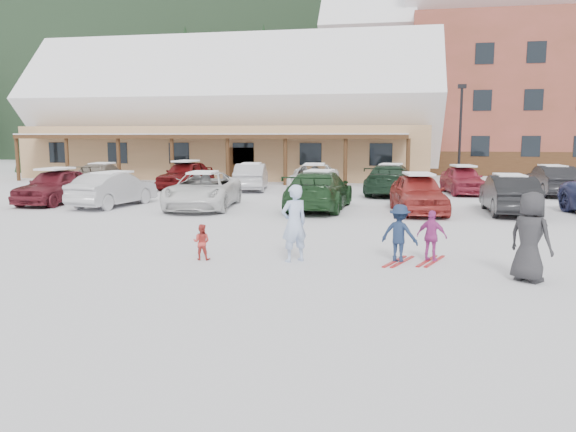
% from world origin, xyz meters
% --- Properties ---
extents(ground, '(160.00, 160.00, 0.00)m').
position_xyz_m(ground, '(0.00, 0.00, 0.00)').
color(ground, silver).
rests_on(ground, ground).
extents(forested_hillside, '(300.00, 70.00, 38.00)m').
position_xyz_m(forested_hillside, '(0.00, 85.00, 19.00)').
color(forested_hillside, black).
rests_on(forested_hillside, ground).
extents(day_lodge, '(29.12, 12.50, 10.38)m').
position_xyz_m(day_lodge, '(-9.00, 27.96, 3.94)').
color(day_lodge, tan).
rests_on(day_lodge, ground).
extents(alpine_hotel, '(31.48, 14.01, 21.48)m').
position_xyz_m(alpine_hotel, '(14.27, 38.00, 8.63)').
color(alpine_hotel, brown).
rests_on(alpine_hotel, ground).
extents(lamp_post, '(0.50, 0.25, 6.02)m').
position_xyz_m(lamp_post, '(6.71, 23.37, 3.41)').
color(lamp_post, black).
rests_on(lamp_post, ground).
extents(conifer_0, '(4.40, 4.40, 10.20)m').
position_xyz_m(conifer_0, '(-26.00, 30.00, 5.69)').
color(conifer_0, black).
rests_on(conifer_0, ground).
extents(conifer_2, '(5.28, 5.28, 12.24)m').
position_xyz_m(conifer_2, '(-30.00, 42.00, 6.83)').
color(conifer_2, black).
rests_on(conifer_2, ground).
extents(conifer_3, '(3.96, 3.96, 9.18)m').
position_xyz_m(conifer_3, '(6.00, 44.00, 5.12)').
color(conifer_3, black).
rests_on(conifer_3, ground).
extents(adult_skier, '(0.79, 0.76, 1.82)m').
position_xyz_m(adult_skier, '(0.55, 0.44, 0.91)').
color(adult_skier, '#AEC5EE').
rests_on(adult_skier, ground).
extents(toddler_red, '(0.43, 0.34, 0.86)m').
position_xyz_m(toddler_red, '(-1.65, 0.21, 0.43)').
color(toddler_red, '#BD3630').
rests_on(toddler_red, ground).
extents(child_navy, '(1.01, 0.80, 1.37)m').
position_xyz_m(child_navy, '(2.99, 0.82, 0.68)').
color(child_navy, '#182745').
rests_on(child_navy, ground).
extents(skis_child_navy, '(0.70, 1.38, 0.03)m').
position_xyz_m(skis_child_navy, '(2.99, 0.82, 0.01)').
color(skis_child_navy, '#A91818').
rests_on(skis_child_navy, ground).
extents(child_magenta, '(0.77, 0.53, 1.22)m').
position_xyz_m(child_magenta, '(3.73, 1.00, 0.61)').
color(child_magenta, '#B63B94').
rests_on(child_magenta, ground).
extents(skis_child_magenta, '(0.69, 1.38, 0.03)m').
position_xyz_m(skis_child_magenta, '(3.73, 1.00, 0.01)').
color(skis_child_magenta, '#A91818').
rests_on(skis_child_magenta, ground).
extents(bystander_dark, '(1.05, 1.04, 1.84)m').
position_xyz_m(bystander_dark, '(5.57, -0.48, 0.92)').
color(bystander_dark, '#2A2A2D').
rests_on(bystander_dark, ground).
extents(parked_car_0, '(1.88, 4.53, 1.54)m').
position_xyz_m(parked_car_0, '(-11.71, 9.82, 0.77)').
color(parked_car_0, maroon).
rests_on(parked_car_0, ground).
extents(parked_car_1, '(2.18, 4.55, 1.44)m').
position_xyz_m(parked_car_1, '(-8.75, 9.36, 0.72)').
color(parked_car_1, '#B4B4B9').
rests_on(parked_car_1, ground).
extents(parked_car_2, '(3.02, 5.56, 1.48)m').
position_xyz_m(parked_car_2, '(-4.83, 9.45, 0.74)').
color(parked_car_2, white).
rests_on(parked_car_2, ground).
extents(parked_car_3, '(2.42, 5.47, 1.56)m').
position_xyz_m(parked_car_3, '(-0.11, 9.92, 0.78)').
color(parked_car_3, '#1D3F20').
rests_on(parked_car_3, ground).
extents(parked_car_4, '(2.41, 4.66, 1.51)m').
position_xyz_m(parked_car_4, '(3.75, 9.67, 0.76)').
color(parked_car_4, '#AA312D').
rests_on(parked_car_4, ground).
extents(parked_car_5, '(1.57, 4.48, 1.47)m').
position_xyz_m(parked_car_5, '(7.14, 10.12, 0.74)').
color(parked_car_5, black).
rests_on(parked_car_5, ground).
extents(parked_car_7, '(2.58, 5.08, 1.41)m').
position_xyz_m(parked_car_7, '(-13.42, 16.94, 0.71)').
color(parked_car_7, gray).
rests_on(parked_car_7, ground).
extents(parked_car_8, '(2.27, 4.73, 1.56)m').
position_xyz_m(parked_car_8, '(-8.67, 17.54, 0.78)').
color(parked_car_8, '#5E0E0F').
rests_on(parked_car_8, ground).
extents(parked_car_9, '(2.24, 4.62, 1.46)m').
position_xyz_m(parked_car_9, '(-4.82, 17.31, 0.73)').
color(parked_car_9, '#B7B7BD').
rests_on(parked_car_9, ground).
extents(parked_car_10, '(2.96, 5.62, 1.51)m').
position_xyz_m(parked_car_10, '(-1.21, 16.37, 0.75)').
color(parked_car_10, white).
rests_on(parked_car_10, ground).
extents(parked_car_11, '(2.79, 5.52, 1.54)m').
position_xyz_m(parked_car_11, '(2.67, 16.28, 0.77)').
color(parked_car_11, '#1B3322').
rests_on(parked_car_11, ground).
extents(parked_car_12, '(2.26, 4.44, 1.45)m').
position_xyz_m(parked_car_12, '(6.29, 17.46, 0.72)').
color(parked_car_12, '#A1293E').
rests_on(parked_car_12, ground).
extents(parked_car_13, '(1.74, 4.56, 1.49)m').
position_xyz_m(parked_car_13, '(10.54, 17.42, 0.74)').
color(parked_car_13, black).
rests_on(parked_car_13, ground).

